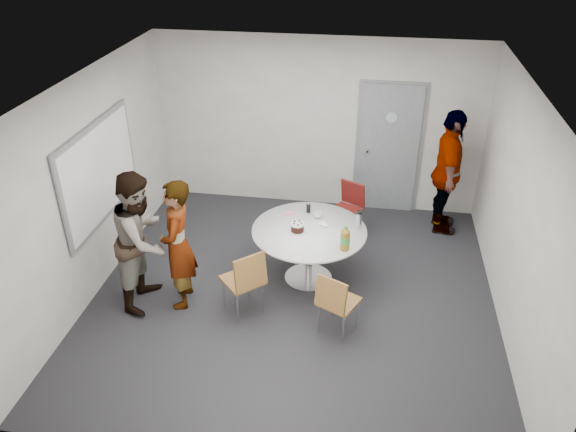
% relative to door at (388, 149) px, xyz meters
% --- Properties ---
extents(floor, '(5.00, 5.00, 0.00)m').
position_rel_door_xyz_m(floor, '(-1.10, -2.48, -1.03)').
color(floor, black).
rests_on(floor, ground).
extents(ceiling, '(5.00, 5.00, 0.00)m').
position_rel_door_xyz_m(ceiling, '(-1.10, -2.48, 1.67)').
color(ceiling, silver).
rests_on(ceiling, wall_back).
extents(wall_back, '(5.00, 0.00, 5.00)m').
position_rel_door_xyz_m(wall_back, '(-1.10, 0.02, 0.32)').
color(wall_back, '#B3B0AA').
rests_on(wall_back, floor).
extents(wall_left, '(0.00, 5.00, 5.00)m').
position_rel_door_xyz_m(wall_left, '(-3.60, -2.48, 0.32)').
color(wall_left, '#B3B0AA').
rests_on(wall_left, floor).
extents(wall_right, '(0.00, 5.00, 5.00)m').
position_rel_door_xyz_m(wall_right, '(1.40, -2.48, 0.32)').
color(wall_right, '#B3B0AA').
rests_on(wall_right, floor).
extents(wall_front, '(5.00, 0.00, 5.00)m').
position_rel_door_xyz_m(wall_front, '(-1.10, -4.98, 0.32)').
color(wall_front, '#B3B0AA').
rests_on(wall_front, floor).
extents(door, '(1.02, 0.17, 2.12)m').
position_rel_door_xyz_m(door, '(0.00, 0.00, 0.00)').
color(door, slate).
rests_on(door, wall_back).
extents(whiteboard, '(0.04, 1.90, 1.25)m').
position_rel_door_xyz_m(whiteboard, '(-3.56, -2.28, 0.42)').
color(whiteboard, gray).
rests_on(whiteboard, wall_left).
extents(table, '(1.46, 1.46, 1.09)m').
position_rel_door_xyz_m(table, '(-0.93, -2.12, -0.37)').
color(table, silver).
rests_on(table, floor).
extents(chair_near_left, '(0.62, 0.62, 0.90)m').
position_rel_door_xyz_m(chair_near_left, '(-1.60, -2.95, -0.48)').
color(chair_near_left, brown).
rests_on(chair_near_left, floor).
extents(chair_near_right, '(0.54, 0.56, 0.83)m').
position_rel_door_xyz_m(chair_near_right, '(-0.53, -3.14, -0.52)').
color(chair_near_right, brown).
rests_on(chair_near_right, floor).
extents(chair_far, '(0.54, 0.56, 0.84)m').
position_rel_door_xyz_m(chair_far, '(-0.53, -0.91, -0.52)').
color(chair_far, maroon).
rests_on(chair_far, floor).
extents(person_main, '(0.49, 0.66, 1.66)m').
position_rel_door_xyz_m(person_main, '(-2.44, -2.82, -0.19)').
color(person_main, '#A5C6EA').
rests_on(person_main, floor).
extents(person_left, '(0.68, 0.87, 1.75)m').
position_rel_door_xyz_m(person_left, '(-2.88, -2.83, -0.15)').
color(person_left, white).
rests_on(person_left, floor).
extents(person_right, '(0.49, 1.12, 1.88)m').
position_rel_door_xyz_m(person_right, '(0.85, -0.53, -0.09)').
color(person_right, black).
rests_on(person_right, floor).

